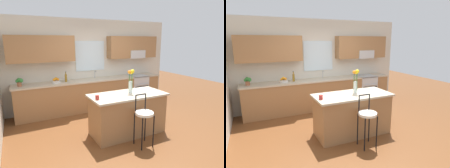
{
  "view_description": "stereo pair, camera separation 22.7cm",
  "coord_description": "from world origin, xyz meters",
  "views": [
    {
      "loc": [
        -2.12,
        -3.63,
        2.07
      ],
      "look_at": [
        0.02,
        0.55,
        1.0
      ],
      "focal_mm": 30.78,
      "sensor_mm": 36.0,
      "label": 1
    },
    {
      "loc": [
        -1.92,
        -3.73,
        2.07
      ],
      "look_at": [
        0.02,
        0.55,
        1.0
      ],
      "focal_mm": 30.78,
      "sensor_mm": 36.0,
      "label": 2
    }
  ],
  "objects": [
    {
      "name": "counter_run",
      "position": [
        0.0,
        1.7,
        0.47
      ],
      "size": [
        4.56,
        0.64,
        0.92
      ],
      "color": "#996B42",
      "rests_on": "ground"
    },
    {
      "name": "bottle_olive_oil",
      "position": [
        -0.85,
        1.7,
        1.04
      ],
      "size": [
        0.06,
        0.06,
        0.29
      ],
      "color": "olive",
      "rests_on": "counter_run"
    },
    {
      "name": "potted_plant_small",
      "position": [
        -2.04,
        1.7,
        1.05
      ],
      "size": [
        0.18,
        0.12,
        0.22
      ],
      "color": "#9E5B3D",
      "rests_on": "counter_run"
    },
    {
      "name": "fruit_bowl_oranges",
      "position": [
        -1.13,
        1.7,
        0.97
      ],
      "size": [
        0.24,
        0.24,
        0.16
      ],
      "color": "silver",
      "rests_on": "counter_run"
    },
    {
      "name": "flower_vase",
      "position": [
        0.15,
        -0.11,
        1.22
      ],
      "size": [
        0.14,
        0.18,
        0.54
      ],
      "color": "silver",
      "rests_on": "kitchen_island"
    },
    {
      "name": "mug_ceramic",
      "position": [
        -0.72,
        -0.25,
        0.97
      ],
      "size": [
        0.08,
        0.08,
        0.09
      ],
      "primitive_type": "cylinder",
      "color": "#A52D28",
      "rests_on": "kitchen_island"
    },
    {
      "name": "sink_faucet",
      "position": [
        0.09,
        1.84,
        1.06
      ],
      "size": [
        0.02,
        0.13,
        0.23
      ],
      "color": "#B7BABC",
      "rests_on": "counter_run"
    },
    {
      "name": "back_wall_assembly",
      "position": [
        0.03,
        1.98,
        1.51
      ],
      "size": [
        5.6,
        0.5,
        2.7
      ],
      "color": "beige",
      "rests_on": "ground"
    },
    {
      "name": "oven_range",
      "position": [
        1.55,
        1.68,
        0.46
      ],
      "size": [
        0.6,
        0.64,
        0.92
      ],
      "color": "#B7BABC",
      "rests_on": "ground"
    },
    {
      "name": "bar_stool_near",
      "position": [
        0.04,
        -0.78,
        0.64
      ],
      "size": [
        0.36,
        0.36,
        1.04
      ],
      "color": "black",
      "rests_on": "ground"
    },
    {
      "name": "ground_plane",
      "position": [
        0.0,
        0.0,
        0.0
      ],
      "size": [
        14.0,
        14.0,
        0.0
      ],
      "primitive_type": "plane",
      "color": "brown"
    },
    {
      "name": "kitchen_island",
      "position": [
        0.04,
        -0.18,
        0.46
      ],
      "size": [
        1.7,
        0.79,
        0.92
      ],
      "color": "#996B42",
      "rests_on": "ground"
    }
  ]
}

